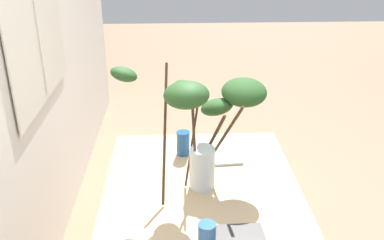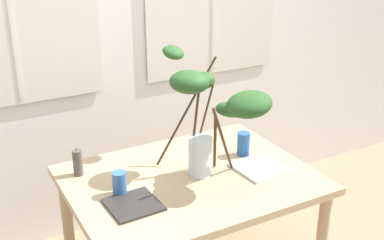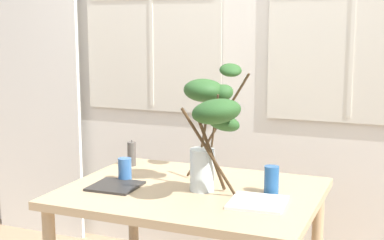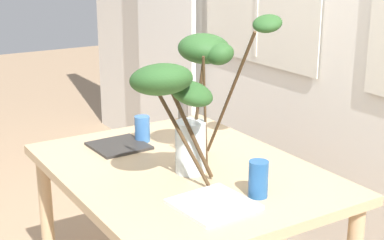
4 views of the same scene
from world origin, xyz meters
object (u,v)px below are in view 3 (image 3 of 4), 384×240
Objects in this scene: dining_table at (192,205)px; vase_with_branches at (211,118)px; plate_square_right at (258,202)px; pillar_candle at (132,154)px; drinking_glass_blue_left at (125,169)px; drinking_glass_blue_right at (271,180)px; plate_square_left at (115,186)px.

dining_table is 1.61× the size of vase_with_branches.
plate_square_right is 1.65× the size of pillar_candle.
drinking_glass_blue_left is 0.76m from drinking_glass_blue_right.
drinking_glass_blue_left is 0.89× the size of drinking_glass_blue_right.
plate_square_right is at bearing -95.03° from drinking_glass_blue_right.
vase_with_branches is 5.09× the size of pillar_candle.
plate_square_left is 0.93× the size of plate_square_right.
vase_with_branches is 0.60m from plate_square_left.
pillar_candle is at bearing 151.97° from vase_with_branches.
drinking_glass_blue_left is at bearing -174.52° from drinking_glass_blue_right.
vase_with_branches reaches higher than plate_square_right.
vase_with_branches is at bearing 164.11° from plate_square_right.
drinking_glass_blue_left is (-0.38, 0.01, 0.14)m from dining_table.
drinking_glass_blue_right is at bearing 84.97° from plate_square_right.
drinking_glass_blue_left is 0.48× the size of plate_square_right.
dining_table is 0.60m from pillar_candle.
drinking_glass_blue_right is (0.76, 0.07, 0.01)m from drinking_glass_blue_left.
dining_table is at bearing 164.77° from plate_square_right.
dining_table is 4.97× the size of plate_square_right.
pillar_candle is at bearing 149.15° from dining_table.
plate_square_right is at bearing -15.23° from dining_table.
pillar_candle reaches higher than drinking_glass_blue_left.
plate_square_left is at bearing -169.26° from vase_with_branches.
pillar_candle reaches higher than drinking_glass_blue_right.
drinking_glass_blue_right is 0.89× the size of pillar_candle.
vase_with_branches is 0.75m from pillar_candle.
drinking_glass_blue_left is at bearing 175.77° from vase_with_branches.
pillar_candle is at bearing 166.25° from drinking_glass_blue_right.
plate_square_left is at bearing -72.27° from pillar_candle.
drinking_glass_blue_left is at bearing 171.72° from plate_square_right.
drinking_glass_blue_right is at bearing 5.48° from drinking_glass_blue_left.
pillar_candle is (-0.12, 0.29, 0.01)m from drinking_glass_blue_left.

